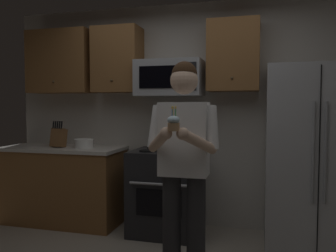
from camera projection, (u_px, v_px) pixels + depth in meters
name	position (u px, v px, depth m)	size (l,w,h in m)	color
wall_back	(188.00, 115.00, 4.19)	(4.40, 0.10, 2.60)	beige
oven_range	(167.00, 191.00, 3.90)	(0.76, 0.70, 0.93)	black
microwave	(170.00, 78.00, 3.94)	(0.74, 0.41, 0.40)	#9EA0A5
refrigerator	(313.00, 158.00, 3.45)	(0.90, 0.75, 1.80)	#B7BABF
cabinet_row_upper	(124.00, 60.00, 4.13)	(2.78, 0.36, 0.76)	brown
counter_left	(64.00, 184.00, 4.26)	(1.44, 0.66, 0.92)	brown
knife_block	(59.00, 137.00, 4.18)	(0.16, 0.15, 0.32)	brown
bowl_large_white	(84.00, 143.00, 4.11)	(0.23, 0.23, 0.10)	white
person	(184.00, 158.00, 2.78)	(0.60, 0.48, 1.76)	#262628
cupcake	(174.00, 123.00, 2.45)	(0.09, 0.09, 0.17)	#A87F56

